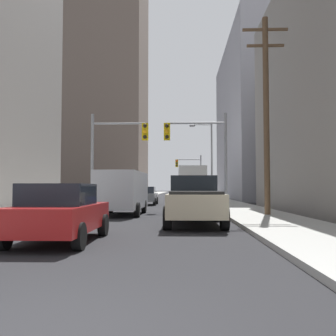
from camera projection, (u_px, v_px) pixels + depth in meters
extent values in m
cube|color=#9E9E99|center=(134.00, 198.00, 53.56)|extent=(3.36, 160.00, 0.15)
cube|color=#9E9E99|center=(209.00, 198.00, 53.19)|extent=(3.36, 160.00, 0.15)
cube|color=silver|center=(192.00, 183.00, 39.32)|extent=(2.59, 11.52, 2.90)
cube|color=black|center=(179.00, 178.00, 39.39)|extent=(0.10, 10.58, 0.80)
cube|color=red|center=(179.00, 188.00, 39.34)|extent=(0.10, 10.58, 0.28)
cylinder|color=black|center=(180.00, 196.00, 43.30)|extent=(0.32, 1.00, 1.00)
cylinder|color=black|center=(201.00, 196.00, 43.22)|extent=(0.32, 1.00, 1.00)
cylinder|color=black|center=(180.00, 198.00, 36.07)|extent=(0.32, 1.00, 1.00)
cylinder|color=black|center=(205.00, 198.00, 35.99)|extent=(0.32, 1.00, 1.00)
cube|color=#C6B793|center=(194.00, 204.00, 14.64)|extent=(2.02, 5.41, 0.80)
cube|color=black|center=(193.00, 185.00, 15.65)|extent=(1.81, 1.81, 0.70)
cube|color=black|center=(195.00, 193.00, 13.32)|extent=(1.77, 2.38, 0.10)
cylinder|color=black|center=(170.00, 212.00, 16.38)|extent=(0.28, 0.80, 0.80)
cylinder|color=black|center=(216.00, 212.00, 16.31)|extent=(0.28, 0.80, 0.80)
cylinder|color=black|center=(167.00, 218.00, 12.93)|extent=(0.28, 0.80, 0.80)
cylinder|color=black|center=(225.00, 218.00, 12.86)|extent=(0.28, 0.80, 0.80)
cube|color=#B7BABF|center=(123.00, 190.00, 20.16)|extent=(2.18, 5.27, 1.90)
cube|color=black|center=(129.00, 183.00, 22.79)|extent=(1.76, 0.08, 0.60)
cylinder|color=black|center=(110.00, 207.00, 21.81)|extent=(0.24, 0.72, 0.72)
cylinder|color=black|center=(144.00, 207.00, 21.74)|extent=(0.24, 0.72, 0.72)
cylinder|color=black|center=(97.00, 210.00, 18.49)|extent=(0.24, 0.72, 0.72)
cylinder|color=black|center=(137.00, 210.00, 18.42)|extent=(0.24, 0.72, 0.72)
cube|color=maroon|center=(60.00, 217.00, 10.04)|extent=(1.84, 4.22, 0.65)
cube|color=black|center=(59.00, 194.00, 9.92)|extent=(1.60, 1.92, 0.55)
cylinder|color=black|center=(45.00, 225.00, 11.39)|extent=(0.22, 0.64, 0.64)
cylinder|color=black|center=(103.00, 225.00, 11.33)|extent=(0.22, 0.64, 0.64)
cylinder|color=black|center=(3.00, 236.00, 8.71)|extent=(0.22, 0.64, 0.64)
cylinder|color=black|center=(79.00, 236.00, 8.65)|extent=(0.22, 0.64, 0.64)
cube|color=#141E4C|center=(187.00, 201.00, 21.85)|extent=(1.85, 4.22, 0.65)
cube|color=black|center=(187.00, 191.00, 21.73)|extent=(1.61, 1.92, 0.55)
cylinder|color=black|center=(173.00, 206.00, 23.20)|extent=(0.22, 0.64, 0.64)
cylinder|color=black|center=(201.00, 206.00, 23.14)|extent=(0.22, 0.64, 0.64)
cylinder|color=black|center=(172.00, 208.00, 20.52)|extent=(0.22, 0.64, 0.64)
cylinder|color=black|center=(204.00, 208.00, 20.46)|extent=(0.22, 0.64, 0.64)
cube|color=slate|center=(145.00, 197.00, 32.23)|extent=(1.80, 4.20, 0.65)
cube|color=black|center=(145.00, 190.00, 32.11)|extent=(1.58, 1.90, 0.55)
cylinder|color=black|center=(137.00, 201.00, 33.58)|extent=(0.22, 0.64, 0.64)
cylinder|color=black|center=(157.00, 201.00, 33.52)|extent=(0.22, 0.64, 0.64)
cylinder|color=black|center=(133.00, 202.00, 30.90)|extent=(0.22, 0.64, 0.64)
cylinder|color=black|center=(155.00, 202.00, 30.84)|extent=(0.22, 0.64, 0.64)
cylinder|color=gray|center=(92.00, 162.00, 23.70)|extent=(0.18, 0.18, 6.00)
cylinder|color=gray|center=(119.00, 124.00, 23.76)|extent=(3.28, 0.12, 0.12)
cube|color=gold|center=(145.00, 132.00, 23.68)|extent=(0.38, 0.30, 1.05)
sphere|color=black|center=(145.00, 126.00, 23.52)|extent=(0.24, 0.24, 0.24)
sphere|color=#F9A514|center=(145.00, 131.00, 23.51)|extent=(0.24, 0.24, 0.24)
sphere|color=black|center=(145.00, 137.00, 23.49)|extent=(0.24, 0.24, 0.24)
cylinder|color=gray|center=(226.00, 162.00, 23.40)|extent=(0.18, 0.18, 6.00)
cylinder|color=gray|center=(196.00, 123.00, 23.59)|extent=(3.58, 0.12, 0.12)
cube|color=gold|center=(167.00, 132.00, 23.63)|extent=(0.38, 0.30, 1.05)
sphere|color=black|center=(167.00, 126.00, 23.48)|extent=(0.24, 0.24, 0.24)
sphere|color=#F9A514|center=(167.00, 131.00, 23.46)|extent=(0.24, 0.24, 0.24)
sphere|color=black|center=(167.00, 137.00, 23.44)|extent=(0.24, 0.24, 0.24)
cylinder|color=gray|center=(201.00, 177.00, 53.61)|extent=(0.18, 0.18, 6.00)
cylinder|color=gray|center=(189.00, 160.00, 53.80)|extent=(3.37, 0.12, 0.12)
cube|color=gold|center=(177.00, 163.00, 53.83)|extent=(0.38, 0.30, 1.05)
sphere|color=red|center=(177.00, 161.00, 53.68)|extent=(0.24, 0.24, 0.24)
sphere|color=black|center=(177.00, 163.00, 53.66)|extent=(0.24, 0.24, 0.24)
sphere|color=black|center=(177.00, 166.00, 53.64)|extent=(0.24, 0.24, 0.24)
cylinder|color=brown|center=(266.00, 116.00, 18.57)|extent=(0.28, 0.28, 9.76)
cube|color=brown|center=(265.00, 30.00, 18.79)|extent=(2.20, 0.12, 0.12)
cube|color=brown|center=(265.00, 46.00, 18.75)|extent=(1.80, 0.12, 0.12)
cylinder|color=gray|center=(212.00, 163.00, 35.52)|extent=(0.16, 0.16, 7.50)
cylinder|color=gray|center=(202.00, 125.00, 35.74)|extent=(1.80, 0.10, 0.10)
ellipsoid|color=#4C4C51|center=(192.00, 126.00, 35.76)|extent=(0.56, 0.32, 0.20)
cube|color=#66564C|center=(98.00, 77.00, 97.75)|extent=(23.59, 23.94, 59.29)
cube|color=#93939E|center=(301.00, 122.00, 50.47)|extent=(19.65, 26.47, 20.09)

